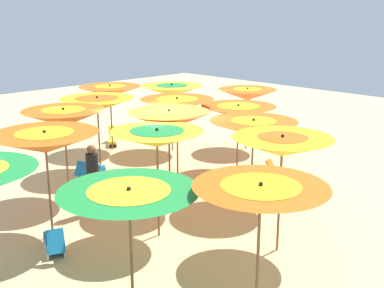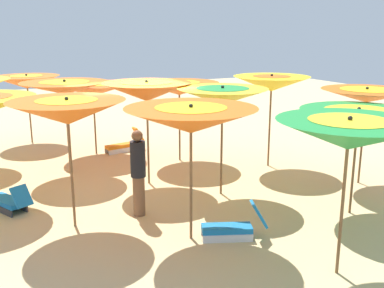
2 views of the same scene
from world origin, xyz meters
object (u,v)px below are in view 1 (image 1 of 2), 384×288
at_px(beach_umbrella_4, 247,95).
at_px(lounger_3, 91,171).
at_px(beach_umbrella_0, 260,195).
at_px(beach_umbrella_12, 64,118).
at_px(beach_umbrella_8, 177,104).
at_px(beach_umbrella_9, 172,91).
at_px(beach_umbrella_14, 110,91).
at_px(beach_umbrella_2, 253,127).
at_px(lounger_1, 113,139).
at_px(lounger_2, 54,242).
at_px(beach_umbrella_13, 97,104).
at_px(lounger_0, 256,173).
at_px(beach_umbrella_3, 238,111).
at_px(beach_umbrella_7, 169,120).
at_px(beach_umbrella_6, 157,138).
at_px(beach_umbrella_1, 282,147).
at_px(beach_umbrella_11, 45,142).
at_px(beachgoer_0, 93,178).
at_px(beach_umbrella_5, 129,201).

distance_m(beach_umbrella_4, lounger_3, 6.25).
height_order(beach_umbrella_0, beach_umbrella_12, beach_umbrella_12).
height_order(beach_umbrella_8, beach_umbrella_9, beach_umbrella_8).
relative_size(beach_umbrella_14, lounger_3, 1.91).
distance_m(beach_umbrella_2, lounger_1, 7.65).
distance_m(beach_umbrella_9, lounger_2, 8.23).
distance_m(beach_umbrella_13, lounger_0, 5.23).
xyz_separation_m(beach_umbrella_3, lounger_2, (6.68, 0.72, -1.72)).
xyz_separation_m(beach_umbrella_7, beach_umbrella_8, (-1.70, -1.54, -0.02)).
distance_m(beach_umbrella_4, beach_umbrella_13, 5.52).
bearing_deg(beach_umbrella_4, beach_umbrella_6, 24.77).
distance_m(beach_umbrella_0, beach_umbrella_1, 2.45).
bearing_deg(beach_umbrella_1, beach_umbrella_14, -103.08).
relative_size(beach_umbrella_12, lounger_1, 2.21).
height_order(beach_umbrella_3, beach_umbrella_7, beach_umbrella_7).
bearing_deg(lounger_2, lounger_0, -68.71).
xyz_separation_m(beach_umbrella_4, beach_umbrella_7, (5.54, 2.00, 0.25)).
distance_m(beach_umbrella_11, lounger_0, 6.59).
height_order(beach_umbrella_6, lounger_2, beach_umbrella_6).
xyz_separation_m(beach_umbrella_7, beach_umbrella_9, (-3.46, -3.73, -0.07)).
bearing_deg(beach_umbrella_3, beach_umbrella_1, 49.89).
xyz_separation_m(beach_umbrella_6, beach_umbrella_9, (-4.87, -4.94, -0.07)).
height_order(beach_umbrella_0, lounger_1, beach_umbrella_0).
relative_size(beach_umbrella_1, beach_umbrella_13, 1.05).
distance_m(beach_umbrella_4, beach_umbrella_11, 8.83).
xyz_separation_m(beach_umbrella_6, beachgoer_0, (0.32, -2.08, -1.32)).
xyz_separation_m(beach_umbrella_4, beach_umbrella_13, (5.30, -1.55, 0.14)).
bearing_deg(beach_umbrella_4, beach_umbrella_9, -39.72).
xyz_separation_m(beach_umbrella_4, beach_umbrella_8, (3.84, 0.46, 0.22)).
distance_m(beach_umbrella_7, lounger_3, 3.82).
xyz_separation_m(beach_umbrella_5, beach_umbrella_11, (-0.40, -3.42, 0.22)).
height_order(beach_umbrella_8, lounger_1, beach_umbrella_8).
bearing_deg(lounger_1, beach_umbrella_0, 11.96).
distance_m(beach_umbrella_1, beach_umbrella_12, 5.85).
height_order(beach_umbrella_6, beach_umbrella_13, beach_umbrella_6).
xyz_separation_m(lounger_2, beachgoer_0, (-1.73, -1.14, 0.71)).
relative_size(lounger_0, lounger_3, 1.02).
relative_size(beach_umbrella_3, beach_umbrella_13, 0.95).
height_order(beach_umbrella_13, beach_umbrella_14, beach_umbrella_13).
xyz_separation_m(beach_umbrella_0, beach_umbrella_8, (-3.95, -6.14, 0.08)).
bearing_deg(beach_umbrella_3, beachgoer_0, -4.81).
distance_m(beach_umbrella_8, lounger_3, 3.31).
bearing_deg(beach_umbrella_14, beach_umbrella_2, 85.93).
bearing_deg(beach_umbrella_5, beach_umbrella_1, 172.75).
distance_m(beach_umbrella_0, beachgoer_0, 5.63).
xyz_separation_m(beach_umbrella_2, beach_umbrella_6, (2.88, -0.30, 0.19)).
relative_size(beach_umbrella_3, beach_umbrella_9, 0.94).
relative_size(beach_umbrella_5, beach_umbrella_8, 0.93).
height_order(beach_umbrella_0, beach_umbrella_3, beach_umbrella_0).
height_order(beach_umbrella_7, beach_umbrella_9, beach_umbrella_7).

